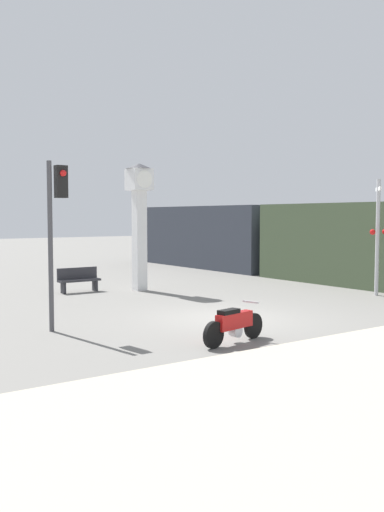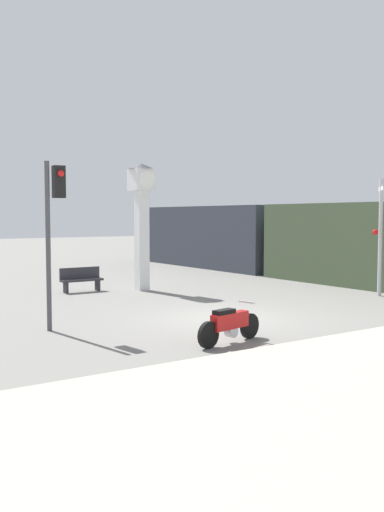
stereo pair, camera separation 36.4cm
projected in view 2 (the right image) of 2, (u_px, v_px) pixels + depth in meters
ground_plane at (223, 318)px, 15.95m from camera, size 120.00×120.00×0.00m
motorcycle at (230, 324)px, 12.80m from camera, size 1.99×0.60×0.89m
clock_tower at (142, 208)px, 21.81m from camera, size 0.99×0.99×4.86m
freight_train at (282, 240)px, 27.67m from camera, size 2.80×22.24×3.40m
traffic_light at (53, 215)px, 14.12m from camera, size 0.50×0.35×4.21m
railroad_crossing_signal at (381, 233)px, 20.28m from camera, size 0.90×0.82×4.18m
bench at (81, 279)px, 21.55m from camera, size 1.60×0.44×0.92m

